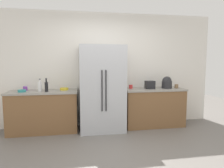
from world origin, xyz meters
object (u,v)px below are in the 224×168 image
Objects in this scene: cup_c at (176,86)px; bowl_a at (64,89)px; toaster at (150,85)px; bottle_b at (46,86)px; cup_d at (131,87)px; bowl_b at (22,91)px; cup_b at (25,89)px; cup_a at (149,86)px; bottle_a at (40,86)px; rice_cooker at (167,83)px; refrigerator at (102,88)px.

bowl_a is at bearing 177.33° from cup_c.
toaster reaches higher than bowl_a.
cup_d is (1.85, 0.20, -0.07)m from bottle_b.
toaster is 1.26× the size of bowl_b.
bowl_a is at bearing -3.07° from cup_b.
cup_c reaches higher than cup_a.
toaster is at bearing 2.37° from bottle_b.
cup_c is at bearing -16.20° from cup_a.
bowl_b is (-0.83, -0.16, -0.00)m from bowl_a.
bowl_a is 1.13× the size of bowl_b.
toaster is 0.65m from cup_c.
bowl_a is (0.82, -0.04, -0.02)m from cup_b.
cup_d is at bearing -1.15° from cup_b.
bowl_b is (-0.35, -0.04, -0.08)m from bottle_a.
bottle_b is at bearing -173.71° from cup_a.
cup_d is (-0.47, -0.06, -0.00)m from cup_a.
bottle_b is at bearing -178.44° from cup_c.
cup_b is (-3.16, 0.14, -0.08)m from rice_cooker.
bottle_a is 0.17m from bottle_b.
refrigerator is 1.18m from cup_a.
rice_cooker is 1.53× the size of bowl_a.
cup_b reaches higher than cup_a.
bottle_a is at bearing -179.65° from rice_cooker.
cup_d is (2.32, -0.05, -0.00)m from cup_b.
cup_a is 2.82m from bowl_b.
bowl_a reaches higher than bowl_b.
toaster is at bearing 0.25° from bottle_a.
cup_d reaches higher than bowl_b.
cup_c is 0.57× the size of bowl_b.
bowl_b is (-0.02, -0.20, -0.02)m from cup_b.
bottle_a is at bearing -25.77° from cup_b.
rice_cooker is 2.83m from bottle_a.
cup_a is 0.98× the size of cup_d.
refrigerator is 1.77m from cup_c.
bottle_b is at bearing -173.91° from cup_d.
rice_cooker is at bearing -6.50° from cup_d.
bottle_b is (-2.69, -0.10, -0.02)m from rice_cooker.
cup_b is 1.04× the size of cup_d.
refrigerator reaches higher than cup_a.
toaster is 0.77× the size of bottle_a.
cup_c is (3.40, -0.16, 0.00)m from cup_b.
cup_a reaches higher than bowl_a.
bottle_a is 0.94× the size of bottle_b.
refrigerator is 1.30m from bottle_a.
toaster is at bearing -13.64° from cup_d.
bowl_b is (-0.49, 0.04, -0.09)m from bottle_b.
rice_cooker is 1.73× the size of bowl_b.
cup_b and cup_c have the same top height.
cup_c is (2.92, 0.08, -0.07)m from bottle_b.
cup_d is at bearing 173.50° from rice_cooker.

